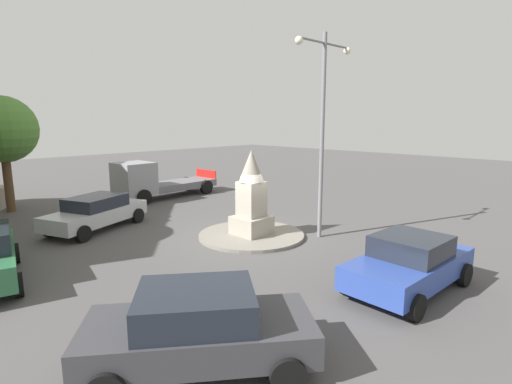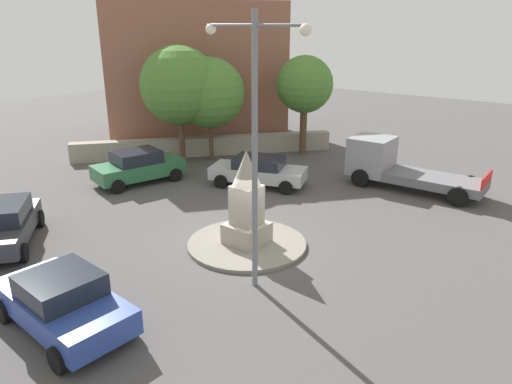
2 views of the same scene
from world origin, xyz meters
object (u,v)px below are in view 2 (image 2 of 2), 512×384
truck_grey_parked_left (394,165)px  tree_far_corner (179,85)px  car_green_waiting (138,166)px  car_blue_far_side (62,301)px  monument (247,203)px  tree_near_wall (210,93)px  corner_building (194,71)px  car_silver_approaching (258,170)px  car_dark_grey_passing (2,224)px  tree_mid_cluster (305,85)px  streetlamp (255,130)px

truck_grey_parked_left → tree_far_corner: tree_far_corner is taller
car_green_waiting → car_blue_far_side: (-8.05, 8.68, -0.05)m
monument → tree_near_wall: size_ratio=0.58×
monument → corner_building: (14.06, -11.41, 2.70)m
car_silver_approaching → tree_far_corner: 6.97m
truck_grey_parked_left → tree_far_corner: size_ratio=0.99×
car_dark_grey_passing → truck_grey_parked_left: bearing=-118.4°
car_green_waiting → car_silver_approaching: size_ratio=0.94×
car_green_waiting → tree_near_wall: (0.18, -5.27, 2.92)m
truck_grey_parked_left → corner_building: bearing=-7.8°
car_dark_grey_passing → corner_building: bearing=-65.8°
car_blue_far_side → car_dark_grey_passing: size_ratio=0.94×
truck_grey_parked_left → tree_mid_cluster: tree_mid_cluster is taller
truck_grey_parked_left → tree_mid_cluster: size_ratio=1.09×
car_green_waiting → car_dark_grey_passing: (-2.00, 7.39, -0.03)m
truck_grey_parked_left → car_dark_grey_passing: bearing=61.6°
car_blue_far_side → corner_building: bearing=-53.0°
car_silver_approaching → car_dark_grey_passing: car_dark_grey_passing is taller
car_silver_approaching → car_dark_grey_passing: bearing=75.2°
monument → streetlamp: streetlamp is taller
car_green_waiting → car_silver_approaching: car_green_waiting is taller
corner_building → tree_near_wall: (-5.30, 4.00, -0.56)m
monument → tree_mid_cluster: tree_mid_cluster is taller
tree_far_corner → corner_building: bearing=-50.8°
car_green_waiting → streetlamp: bearing=158.9°
tree_mid_cluster → car_silver_approaching: bearing=104.3°
monument → tree_mid_cluster: 13.02m
truck_grey_parked_left → car_silver_approaching: bearing=37.8°
car_blue_far_side → tree_near_wall: 16.46m
tree_mid_cluster → car_green_waiting: bearing=71.2°
car_green_waiting → car_dark_grey_passing: bearing=105.1°
tree_near_wall → tree_far_corner: (1.02, 1.26, 0.44)m
car_dark_grey_passing → tree_near_wall: (2.18, -12.65, 2.95)m
car_blue_far_side → truck_grey_parked_left: 15.95m
monument → car_blue_far_side: monument is taller
car_silver_approaching → tree_far_corner: tree_far_corner is taller
tree_near_wall → car_silver_approaching: bearing=158.1°
corner_building → car_silver_approaching: bearing=149.7°
monument → car_green_waiting: (8.58, -2.15, -0.78)m
streetlamp → car_dark_grey_passing: bearing=21.6°
car_dark_grey_passing → corner_building: (7.47, -16.65, 3.51)m
car_green_waiting → tree_mid_cluster: (-3.23, -9.47, 3.22)m
car_green_waiting → car_blue_far_side: bearing=132.8°
streetlamp → tree_near_wall: 14.16m
car_blue_far_side → tree_far_corner: 16.07m
streetlamp → tree_far_corner: 14.17m
monument → truck_grey_parked_left: 9.41m
monument → car_dark_grey_passing: (6.59, 5.24, -0.81)m
truck_grey_parked_left → car_blue_far_side: bearing=83.5°
tree_mid_cluster → tree_far_corner: tree_far_corner is taller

